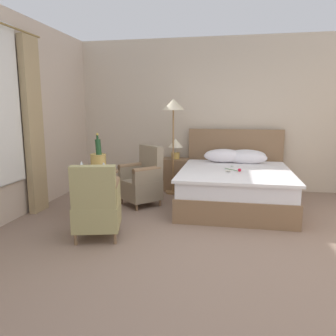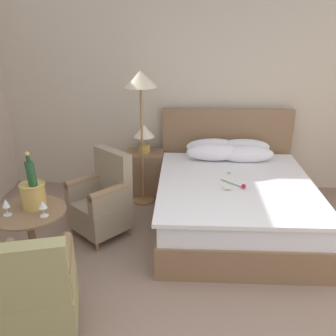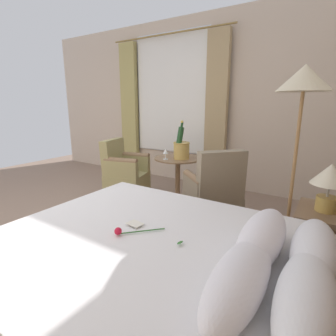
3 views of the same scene
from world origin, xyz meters
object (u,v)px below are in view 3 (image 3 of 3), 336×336
Objects in this scene: wine_glass_near_bucket at (178,149)px; armchair_facing_bed at (125,173)px; champagne_bucket at (181,148)px; bedside_lamp at (330,180)px; armchair_by_window at (214,196)px; floor_lamp_brass at (302,97)px; wine_glass_near_edge at (166,152)px; side_table_round at (178,175)px; nightstand at (320,245)px; bed at (165,282)px.

armchair_facing_bed reaches higher than wine_glass_near_bucket.
champagne_bucket is 3.45× the size of wine_glass_near_bucket.
bedside_lamp is 0.72× the size of champagne_bucket.
armchair_by_window is (0.63, 0.84, -0.37)m from wine_glass_near_bucket.
bedside_lamp is 0.66m from floor_lamp_brass.
armchair_by_window is (0.31, 0.84, -0.37)m from wine_glass_near_edge.
side_table_round is 0.39m from wine_glass_near_bucket.
armchair_by_window is at bearing -108.20° from nightstand.
side_table_round is 0.78m from armchair_facing_bed.
bedside_lamp is (-1.10, 0.78, 0.51)m from bed.
floor_lamp_brass is 1.92m from wine_glass_near_edge.
armchair_facing_bed is at bearing -102.61° from floor_lamp_brass.
champagne_bucket is (-1.90, -0.98, 0.48)m from bed.
floor_lamp_brass is at bearing 66.66° from armchair_by_window.
bed reaches higher than side_table_round.
bed is 3.52× the size of nightstand.
champagne_bucket is 0.57× the size of armchair_facing_bed.
nightstand is at bearing 78.62° from armchair_facing_bed.
side_table_round is at bearing -116.08° from champagne_bucket.
champagne_bucket reaches higher than nightstand.
champagne_bucket is at bearing -152.74° from bed.
armchair_by_window reaches higher than side_table_round.
bedside_lamp reaches higher than side_table_round.
side_table_round is at bearing -122.68° from armchair_by_window.
wine_glass_near_bucket is 1.11m from armchair_by_window.
nightstand is 0.89× the size of side_table_round.
armchair_by_window is (-1.45, -0.30, 0.06)m from bed.
armchair_facing_bed is (-0.51, -2.29, -1.05)m from floor_lamp_brass.
side_table_round reaches higher than nightstand.
wine_glass_near_edge is at bearing -109.90° from armchair_by_window.
champagne_bucket is at bearing -123.33° from armchair_by_window.
floor_lamp_brass reaches higher than wine_glass_near_edge.
wine_glass_near_bucket is at bearing -117.14° from bedside_lamp.
side_table_round is (-0.84, -1.57, -1.04)m from floor_lamp_brass.
bedside_lamp is at bearing 71.80° from armchair_by_window.
champagne_bucket is (0.04, 0.07, 0.40)m from side_table_round.
bedside_lamp is at bearing 78.62° from armchair_facing_bed.
armchair_by_window reaches higher than armchair_facing_bed.
floor_lamp_brass reaches higher than bedside_lamp.
bedside_lamp is at bearing -180.00° from nightstand.
floor_lamp_brass is at bearing 59.39° from wine_glass_near_bucket.
side_table_round is 0.74× the size of armchair_facing_bed.
armchair_facing_bed is (-0.51, -2.54, -0.43)m from bedside_lamp.
champagne_bucket is 3.68× the size of wine_glass_near_edge.
floor_lamp_brass is 2.52× the size of side_table_round.
wine_glass_near_edge is at bearing -108.95° from bedside_lamp.
wine_glass_near_bucket is at bearing -117.14° from nightstand.
bed is at bearing -35.35° from bedside_lamp.
wine_glass_near_bucket is at bearing -120.61° from floor_lamp_brass.
bed is 1.24× the size of floor_lamp_brass.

